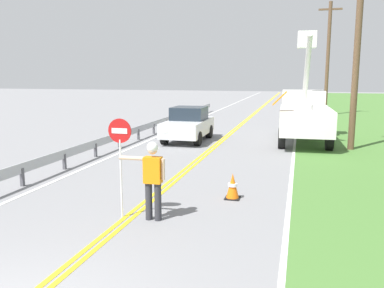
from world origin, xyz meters
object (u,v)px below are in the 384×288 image
object	(u,v)px
traffic_cone_lead	(233,187)
stop_sign_paddle	(120,146)
utility_pole_near	(357,48)
utility_pole_mid	(328,57)
flagger_worker	(152,176)
oncoming_sedan_nearest	(188,124)
utility_bucket_truck	(304,113)

from	to	relation	value
traffic_cone_lead	stop_sign_paddle	bearing A→B (deg)	-137.37
utility_pole_near	utility_pole_mid	distance (m)	15.89
flagger_worker	utility_pole_near	world-z (taller)	utility_pole_near
flagger_worker	traffic_cone_lead	bearing A→B (deg)	54.09
flagger_worker	oncoming_sedan_nearest	distance (m)	11.44
oncoming_sedan_nearest	utility_pole_near	xyz separation A→B (m)	(7.69, -0.47, 3.59)
utility_pole_near	utility_pole_mid	bearing A→B (deg)	90.99
oncoming_sedan_nearest	utility_pole_near	world-z (taller)	utility_pole_near
flagger_worker	stop_sign_paddle	bearing A→B (deg)	-179.01
utility_bucket_truck	utility_pole_mid	size ratio (longest dim) A/B	0.77
flagger_worker	stop_sign_paddle	xyz separation A→B (m)	(-0.77, -0.01, 0.66)
utility_bucket_truck	oncoming_sedan_nearest	distance (m)	5.87
utility_bucket_truck	oncoming_sedan_nearest	bearing A→B (deg)	-164.26
stop_sign_paddle	utility_bucket_truck	bearing A→B (deg)	72.06
flagger_worker	oncoming_sedan_nearest	bearing A→B (deg)	101.28
oncoming_sedan_nearest	utility_pole_mid	world-z (taller)	utility_pole_mid
stop_sign_paddle	utility_pole_near	world-z (taller)	utility_pole_near
utility_bucket_truck	oncoming_sedan_nearest	size ratio (longest dim) A/B	1.67
utility_bucket_truck	utility_pole_near	world-z (taller)	utility_pole_near
utility_bucket_truck	flagger_worker	bearing A→B (deg)	-104.79
utility_bucket_truck	utility_pole_mid	world-z (taller)	utility_pole_mid
utility_bucket_truck	traffic_cone_lead	xyz separation A→B (m)	(-1.87, -10.72, -1.08)
flagger_worker	utility_pole_mid	bearing A→B (deg)	79.01
flagger_worker	traffic_cone_lead	world-z (taller)	flagger_worker
flagger_worker	stop_sign_paddle	world-z (taller)	stop_sign_paddle
traffic_cone_lead	oncoming_sedan_nearest	bearing A→B (deg)	112.30
flagger_worker	oncoming_sedan_nearest	world-z (taller)	flagger_worker
utility_bucket_truck	utility_pole_mid	distance (m)	14.33
utility_pole_near	traffic_cone_lead	bearing A→B (deg)	-114.43
oncoming_sedan_nearest	utility_pole_mid	size ratio (longest dim) A/B	0.46
oncoming_sedan_nearest	utility_bucket_truck	bearing A→B (deg)	15.74
utility_bucket_truck	utility_pole_near	bearing A→B (deg)	-44.74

